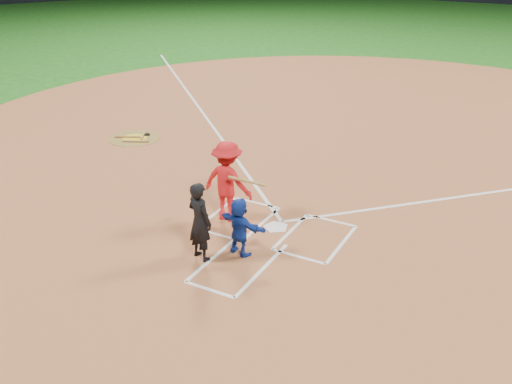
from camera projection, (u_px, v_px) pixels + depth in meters
The scene contains 13 objects.
ground at pixel (276, 228), 12.97m from camera, with size 120.00×120.00×0.00m, color #1A5916.
home_plate_dirt at pixel (362, 147), 17.76m from camera, with size 28.00×28.00×0.01m, color #995632.
home_plate at pixel (276, 227), 12.96m from camera, with size 0.60×0.60×0.02m, color silver.
on_deck_circle at pixel (135, 138), 18.49m from camera, with size 1.70×1.70×0.01m, color brown.
on_deck_logo at pixel (135, 138), 18.48m from camera, with size 0.80×0.80×0.00m, color gold.
on_deck_bat_a at pixel (143, 135), 18.61m from camera, with size 0.06×0.06×0.84m, color #A6753C.
on_deck_bat_b at pixel (128, 137), 18.48m from camera, with size 0.06×0.06×0.84m, color brown.
on_deck_bat_c at pixel (136, 141), 18.10m from camera, with size 0.06×0.06×0.84m, color olive.
bat_weight_donut at pixel (147, 134), 18.71m from camera, with size 0.19×0.19×0.05m, color black.
catcher at pixel (240, 227), 11.68m from camera, with size 1.17×0.37×1.26m, color #1333A0.
umpire at pixel (200, 221), 11.43m from camera, with size 0.61×0.40×1.69m, color black.
chalk_markings at pixel (354, 154), 17.19m from camera, with size 28.35×17.32×0.01m.
batter_at_plate at pixel (227, 181), 12.97m from camera, with size 1.60×0.75×1.90m.
Camera 1 is at (5.04, -10.26, 6.20)m, focal length 40.00 mm.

